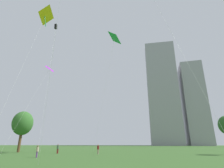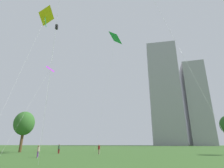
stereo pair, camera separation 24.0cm
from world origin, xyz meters
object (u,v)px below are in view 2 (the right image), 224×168
Objects in this scene: kite_flying_4 at (50,69)px; person_standing_3 at (38,150)px; person_standing_1 at (99,149)px; kite_flying_5 at (57,28)px; park_tree_0 at (24,123)px; kite_flying_2 at (115,38)px; person_standing_0 at (59,148)px; kite_flying_0 at (46,16)px; distant_highrise_0 at (196,103)px; distant_highrise_1 at (164,92)px.

person_standing_3 is at bearing -76.00° from kite_flying_4.
kite_flying_4 is at bearing -115.46° from person_standing_1.
person_standing_3 is 0.11× the size of kite_flying_4.
kite_flying_5 is 22.79m from park_tree_0.
kite_flying_5 is at bearing -41.46° from park_tree_0.
kite_flying_2 reaches higher than person_standing_1.
kite_flying_2 is at bearing -29.77° from person_standing_0.
kite_flying_0 is 133.76m from distant_highrise_0.
person_standing_1 is 16.65m from kite_flying_4.
park_tree_0 reaches higher than person_standing_0.
park_tree_0 is at bearing 138.54° from kite_flying_5.
distant_highrise_1 reaches higher than kite_flying_4.
person_standing_0 is at bearing 94.79° from kite_flying_4.
kite_flying_5 is at bearing -137.35° from person_standing_1.
distant_highrise_1 is (31.04, 102.21, 38.70)m from person_standing_1.
park_tree_0 is (-11.28, 12.95, 5.21)m from person_standing_3.
distant_highrise_0 reaches higher than person_standing_0.
park_tree_0 is at bearing -112.73° from distant_highrise_1.
person_standing_1 is 0.19× the size of park_tree_0.
kite_flying_2 is at bearing -45.12° from person_standing_3.
park_tree_0 is at bearing -173.45° from person_standing_1.
park_tree_0 reaches higher than person_standing_3.
distant_highrise_0 is at bearing 61.23° from kite_flying_4.
distant_highrise_1 is (40.11, 105.90, 14.45)m from kite_flying_5.
distant_highrise_0 is 0.78× the size of distant_highrise_1.
distant_highrise_1 reaches higher than kite_flying_0.
kite_flying_4 is (-1.72, 6.36, -5.62)m from kite_flying_0.
kite_flying_2 is 3.03× the size of park_tree_0.
distant_highrise_0 reaches higher than kite_flying_2.
distant_highrise_1 is at bearing -20.79° from person_standing_3.
distant_highrise_1 is (38.19, 110.58, 38.73)m from person_standing_3.
kite_flying_5 is at bearing -153.48° from kite_flying_2.
kite_flying_4 is 11.86m from kite_flying_5.
kite_flying_2 is (10.08, 10.67, 24.64)m from person_standing_3.
person_standing_1 is at bearing 44.04° from kite_flying_4.
kite_flying_4 is 0.19× the size of distant_highrise_1.
person_standing_3 is at bearing -67.68° from kite_flying_5.
distant_highrise_1 is (49.47, 97.63, 33.51)m from park_tree_0.
kite_flying_5 reaches higher than person_standing_0.
kite_flying_2 is 0.44× the size of distant_highrise_0.
park_tree_0 is (-10.99, 11.77, -7.85)m from kite_flying_4.
park_tree_0 is at bearing -117.79° from distant_highrise_0.
kite_flying_5 reaches higher than kite_flying_0.
distant_highrise_0 reaches higher than person_standing_1.
kite_flying_2 reaches higher than kite_flying_0.
person_standing_0 is 0.06× the size of kite_flying_2.
kite_flying_5 is 114.16m from distant_highrise_1.
person_standing_0 is at bearing -107.05° from distant_highrise_1.
kite_flying_0 is 8.65m from kite_flying_4.
kite_flying_0 is at bearing -74.84° from kite_flying_4.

